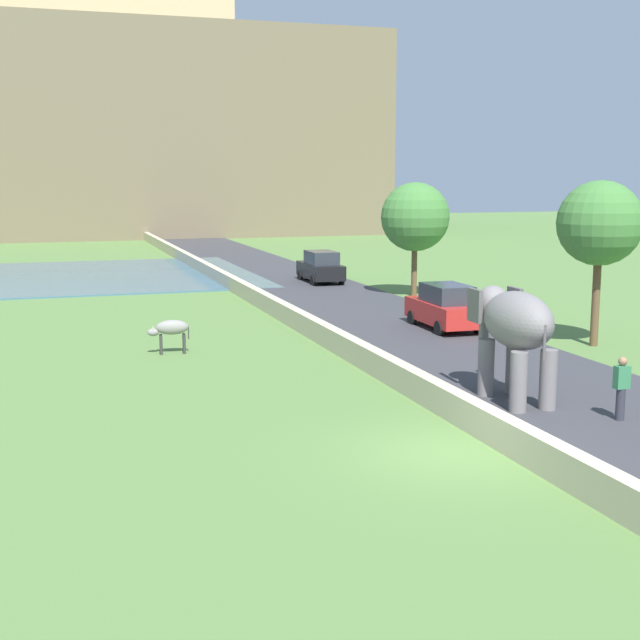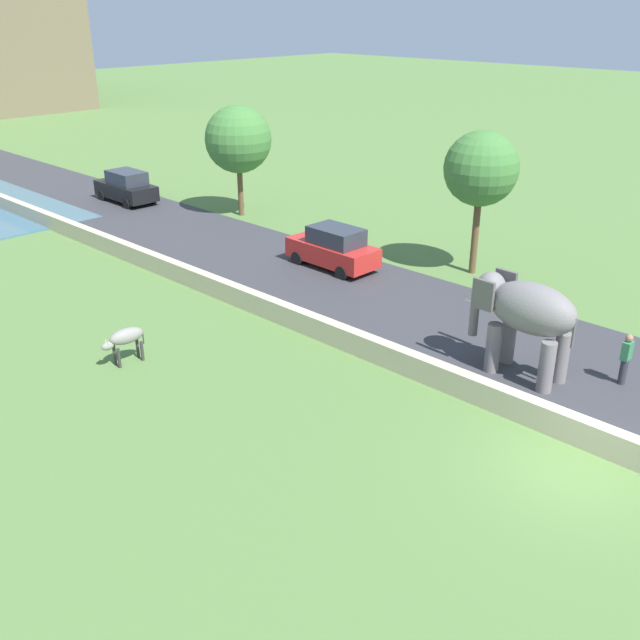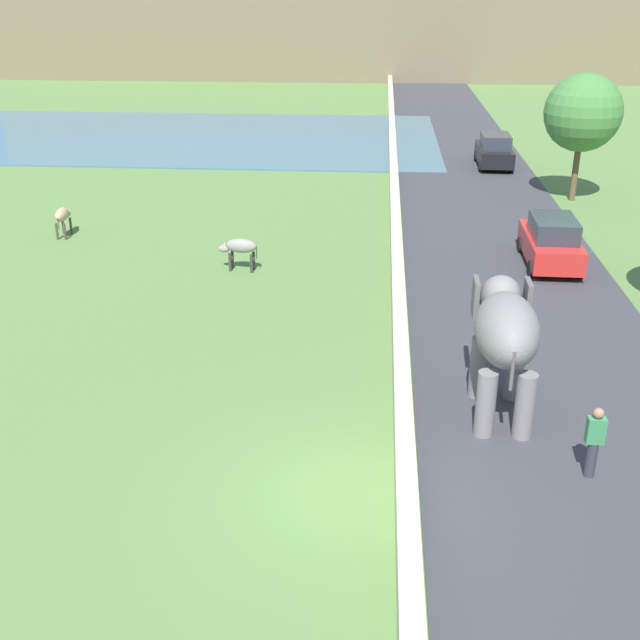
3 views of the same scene
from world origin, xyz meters
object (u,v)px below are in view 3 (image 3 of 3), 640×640
object	(u,v)px
car_black	(494,151)
cow_tan	(63,216)
cow_grey	(240,247)
elephant	(505,334)
car_red	(551,242)
person_beside_elephant	(594,441)

from	to	relation	value
car_black	cow_tan	distance (m)	22.85
cow_grey	cow_tan	bearing A→B (deg)	156.22
car_black	elephant	bearing A→B (deg)	-96.87
elephant	car_red	bearing A→B (deg)	73.24
person_beside_elephant	elephant	bearing A→B (deg)	121.19
car_red	cow_tan	bearing A→B (deg)	173.60
elephant	person_beside_elephant	bearing A→B (deg)	-58.81
cow_tan	car_black	bearing A→B (deg)	36.46
car_red	cow_grey	bearing A→B (deg)	-173.24
person_beside_elephant	cow_tan	world-z (taller)	person_beside_elephant
car_red	person_beside_elephant	bearing A→B (deg)	-97.10
car_red	cow_grey	world-z (taller)	car_red
car_red	cow_grey	xyz separation A→B (m)	(-10.80, -1.28, -0.06)
car_black	cow_grey	xyz separation A→B (m)	(-10.80, -16.92, -0.06)
car_black	cow_grey	bearing A→B (deg)	-122.54
elephant	cow_tan	distance (m)	19.74
elephant	person_beside_elephant	distance (m)	3.17
elephant	car_red	world-z (taller)	elephant
car_black	cow_grey	size ratio (longest dim) A/B	2.85
cow_grey	cow_tan	distance (m)	8.29
elephant	cow_grey	distance (m)	12.00
elephant	cow_grey	size ratio (longest dim) A/B	2.46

